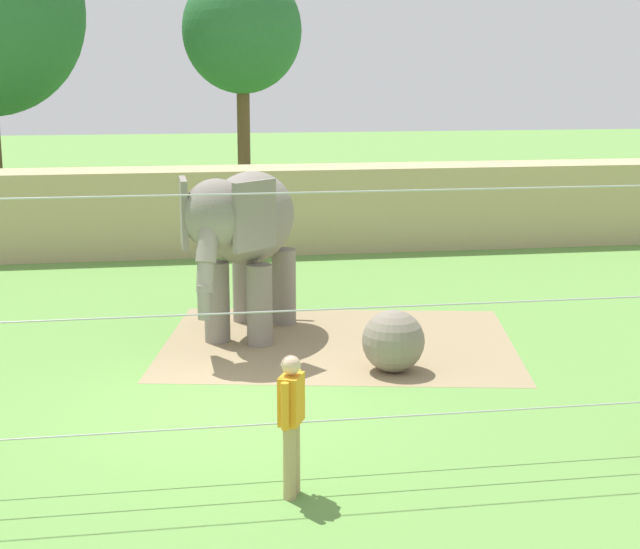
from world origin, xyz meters
TOP-DOWN VIEW (x-y plane):
  - ground_plane at (0.00, 0.00)m, footprint 120.00×120.00m
  - dirt_patch at (2.28, 2.95)m, footprint 6.98×5.87m
  - embankment_wall at (0.00, 12.02)m, footprint 36.00×1.80m
  - elephant at (0.70, 3.63)m, footprint 2.63×3.81m
  - enrichment_ball at (2.85, 1.21)m, footprint 1.01×1.01m
  - cable_fence at (0.00, -2.45)m, footprint 12.09×0.26m
  - zookeeper at (0.63, -3.07)m, footprint 0.35×0.58m
  - tree_left_of_centre at (2.05, 19.79)m, footprint 4.01×4.01m

SIDE VIEW (x-z plane):
  - ground_plane at x=0.00m, z-range 0.00..0.00m
  - dirt_patch at x=2.28m, z-range 0.00..0.01m
  - enrichment_ball at x=2.85m, z-range 0.00..1.01m
  - zookeeper at x=0.63m, z-range 0.09..1.76m
  - embankment_wall at x=0.00m, z-range 0.00..2.22m
  - cable_fence at x=0.00m, z-range 0.01..3.55m
  - elephant at x=0.70m, z-range 0.49..3.53m
  - tree_left_of_centre at x=2.05m, z-range 1.93..10.08m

